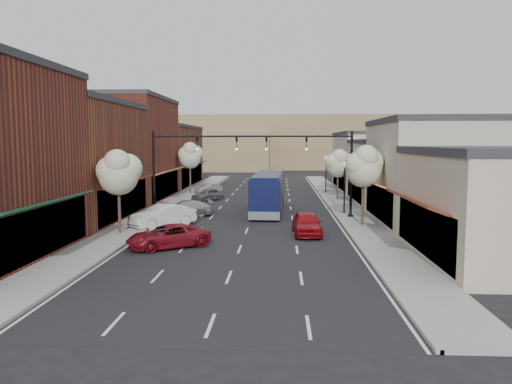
# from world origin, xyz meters

# --- Properties ---
(ground) EXTENTS (160.00, 160.00, 0.00)m
(ground) POSITION_xyz_m (0.00, 0.00, 0.00)
(ground) COLOR black
(ground) RESTS_ON ground
(sidewalk_left) EXTENTS (2.80, 73.00, 0.15)m
(sidewalk_left) POSITION_xyz_m (-8.40, 18.50, 0.07)
(sidewalk_left) COLOR gray
(sidewalk_left) RESTS_ON ground
(sidewalk_right) EXTENTS (2.80, 73.00, 0.15)m
(sidewalk_right) POSITION_xyz_m (8.40, 18.50, 0.07)
(sidewalk_right) COLOR gray
(sidewalk_right) RESTS_ON ground
(curb_left) EXTENTS (0.25, 73.00, 0.17)m
(curb_left) POSITION_xyz_m (-7.00, 18.50, 0.07)
(curb_left) COLOR gray
(curb_left) RESTS_ON ground
(curb_right) EXTENTS (0.25, 73.00, 0.17)m
(curb_right) POSITION_xyz_m (7.00, 18.50, 0.07)
(curb_right) COLOR gray
(curb_right) RESTS_ON ground
(bldg_left_midnear) EXTENTS (10.14, 14.10, 9.40)m
(bldg_left_midnear) POSITION_xyz_m (-14.23, 6.00, 4.66)
(bldg_left_midnear) COLOR brown
(bldg_left_midnear) RESTS_ON ground
(bldg_left_midfar) EXTENTS (10.14, 14.10, 10.90)m
(bldg_left_midfar) POSITION_xyz_m (-14.24, 20.00, 5.40)
(bldg_left_midfar) COLOR maroon
(bldg_left_midfar) RESTS_ON ground
(bldg_left_far) EXTENTS (10.14, 18.10, 8.40)m
(bldg_left_far) POSITION_xyz_m (-14.22, 36.00, 4.16)
(bldg_left_far) COLOR brown
(bldg_left_far) RESTS_ON ground
(bldg_right_near) EXTENTS (9.14, 12.10, 5.90)m
(bldg_right_near) POSITION_xyz_m (13.69, -6.00, 2.92)
(bldg_right_near) COLOR #C0B098
(bldg_right_near) RESTS_ON ground
(bldg_right_midnear) EXTENTS (9.14, 12.10, 7.90)m
(bldg_right_midnear) POSITION_xyz_m (13.72, 6.00, 3.91)
(bldg_right_midnear) COLOR #B8B09E
(bldg_right_midnear) RESTS_ON ground
(bldg_right_midfar) EXTENTS (9.14, 12.10, 6.40)m
(bldg_right_midfar) POSITION_xyz_m (13.70, 18.00, 3.17)
(bldg_right_midfar) COLOR #C0B098
(bldg_right_midfar) RESTS_ON ground
(bldg_right_far) EXTENTS (9.14, 16.10, 7.40)m
(bldg_right_far) POSITION_xyz_m (13.71, 32.00, 3.66)
(bldg_right_far) COLOR #B8B09E
(bldg_right_far) RESTS_ON ground
(hill_far) EXTENTS (120.00, 30.00, 12.00)m
(hill_far) POSITION_xyz_m (0.00, 90.00, 6.00)
(hill_far) COLOR #7A6647
(hill_far) RESTS_ON ground
(hill_near) EXTENTS (50.00, 20.00, 8.00)m
(hill_near) POSITION_xyz_m (-25.00, 78.00, 4.00)
(hill_near) COLOR #7A6647
(hill_near) RESTS_ON ground
(signal_mast_right) EXTENTS (8.22, 0.46, 7.00)m
(signal_mast_right) POSITION_xyz_m (5.62, 8.00, 4.62)
(signal_mast_right) COLOR black
(signal_mast_right) RESTS_ON ground
(signal_mast_left) EXTENTS (8.22, 0.46, 7.00)m
(signal_mast_left) POSITION_xyz_m (-5.62, 8.00, 4.62)
(signal_mast_left) COLOR black
(signal_mast_left) RESTS_ON ground
(tree_right_near) EXTENTS (2.85, 2.65, 5.95)m
(tree_right_near) POSITION_xyz_m (8.35, 3.94, 4.45)
(tree_right_near) COLOR #47382B
(tree_right_near) RESTS_ON ground
(tree_right_far) EXTENTS (2.85, 2.65, 5.43)m
(tree_right_far) POSITION_xyz_m (8.35, 19.94, 3.99)
(tree_right_far) COLOR #47382B
(tree_right_far) RESTS_ON ground
(tree_left_near) EXTENTS (2.85, 2.65, 5.69)m
(tree_left_near) POSITION_xyz_m (-8.25, -0.06, 4.22)
(tree_left_near) COLOR #47382B
(tree_left_near) RESTS_ON ground
(tree_left_far) EXTENTS (2.85, 2.65, 6.13)m
(tree_left_far) POSITION_xyz_m (-8.25, 25.94, 4.60)
(tree_left_far) COLOR #47382B
(tree_left_far) RESTS_ON ground
(lamp_post_near) EXTENTS (0.44, 0.44, 4.44)m
(lamp_post_near) POSITION_xyz_m (7.80, 10.50, 3.01)
(lamp_post_near) COLOR black
(lamp_post_near) RESTS_ON ground
(lamp_post_far) EXTENTS (0.44, 0.44, 4.44)m
(lamp_post_far) POSITION_xyz_m (7.80, 28.00, 3.01)
(lamp_post_far) COLOR black
(lamp_post_far) RESTS_ON ground
(coach_bus) EXTENTS (2.81, 11.21, 3.41)m
(coach_bus) POSITION_xyz_m (1.27, 11.10, 1.78)
(coach_bus) COLOR #0E1138
(coach_bus) RESTS_ON ground
(red_hatchback) EXTENTS (1.96, 4.56, 1.53)m
(red_hatchback) POSITION_xyz_m (4.09, 0.60, 0.77)
(red_hatchback) COLOR maroon
(red_hatchback) RESTS_ON ground
(parked_car_a) EXTENTS (5.26, 4.52, 1.34)m
(parked_car_a) POSITION_xyz_m (-4.20, -3.81, 0.67)
(parked_car_a) COLOR maroon
(parked_car_a) RESTS_ON ground
(parked_car_b) EXTENTS (4.65, 4.75, 1.62)m
(parked_car_b) POSITION_xyz_m (-6.20, 3.32, 0.81)
(parked_car_b) COLOR silver
(parked_car_b) RESTS_ON ground
(parked_car_c) EXTENTS (4.93, 3.06, 1.33)m
(parked_car_c) POSITION_xyz_m (-5.60, 8.38, 0.67)
(parked_car_c) COLOR #95969A
(parked_car_c) RESTS_ON ground
(parked_car_d) EXTENTS (3.51, 3.98, 1.30)m
(parked_car_d) POSITION_xyz_m (-5.28, 19.43, 0.65)
(parked_car_d) COLOR #55585C
(parked_car_d) RESTS_ON ground
(parked_car_e) EXTENTS (3.20, 3.75, 1.22)m
(parked_car_e) POSITION_xyz_m (-6.20, 26.40, 0.61)
(parked_car_e) COLOR #A4A4A9
(parked_car_e) RESTS_ON ground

